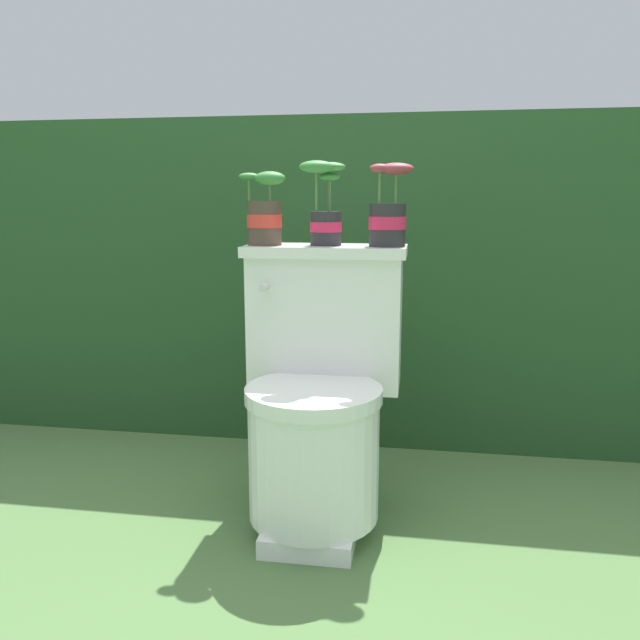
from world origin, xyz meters
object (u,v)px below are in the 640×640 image
toilet (319,396)px  potted_plant_left (265,216)px  potted_plant_middle (388,216)px  potted_plant_midleft (325,210)px

toilet → potted_plant_left: 0.53m
toilet → potted_plant_left: size_ratio=3.73×
potted_plant_left → potted_plant_middle: (0.34, 0.00, -0.00)m
toilet → potted_plant_middle: potted_plant_middle is taller
toilet → potted_plant_middle: size_ratio=3.40×
potted_plant_middle → potted_plant_midleft: bearing=175.0°
toilet → potted_plant_left: (-0.17, 0.10, 0.49)m
potted_plant_midleft → potted_plant_left: bearing=-173.8°
potted_plant_midleft → potted_plant_middle: size_ratio=1.04×
toilet → potted_plant_midleft: potted_plant_midleft is taller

